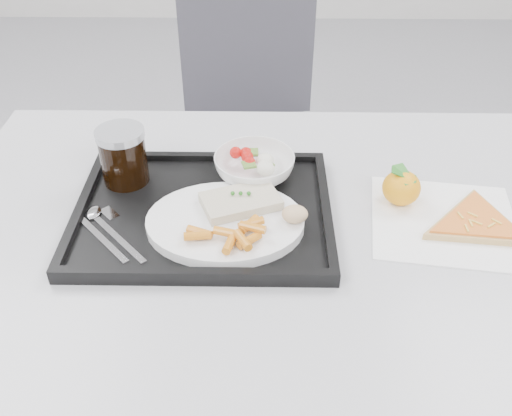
% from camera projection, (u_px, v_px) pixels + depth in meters
% --- Properties ---
extents(table, '(1.20, 0.80, 0.75)m').
position_uv_depth(table, '(270.00, 246.00, 1.06)').
color(table, '#AFAFB1').
rests_on(table, ground).
extents(chair, '(0.47, 0.47, 0.93)m').
position_uv_depth(chair, '(247.00, 109.00, 1.79)').
color(chair, '#3F3E46').
rests_on(chair, ground).
extents(tray, '(0.45, 0.35, 0.03)m').
position_uv_depth(tray, '(204.00, 213.00, 1.02)').
color(tray, black).
rests_on(tray, table).
extents(dinner_plate, '(0.27, 0.27, 0.02)m').
position_uv_depth(dinner_plate, '(225.00, 222.00, 0.97)').
color(dinner_plate, white).
rests_on(dinner_plate, tray).
extents(fish_fillet, '(0.15, 0.12, 0.03)m').
position_uv_depth(fish_fillet, '(241.00, 201.00, 0.99)').
color(fish_fillet, beige).
rests_on(fish_fillet, dinner_plate).
extents(bread_roll, '(0.05, 0.04, 0.03)m').
position_uv_depth(bread_roll, '(295.00, 214.00, 0.95)').
color(bread_roll, tan).
rests_on(bread_roll, dinner_plate).
extents(salad_bowl, '(0.15, 0.15, 0.05)m').
position_uv_depth(salad_bowl, '(254.00, 167.00, 1.08)').
color(salad_bowl, white).
rests_on(salad_bowl, tray).
extents(cola_glass, '(0.09, 0.09, 0.11)m').
position_uv_depth(cola_glass, '(123.00, 155.00, 1.05)').
color(cola_glass, black).
rests_on(cola_glass, tray).
extents(cutlery, '(0.14, 0.15, 0.01)m').
position_uv_depth(cutlery, '(105.00, 228.00, 0.97)').
color(cutlery, silver).
rests_on(cutlery, tray).
extents(napkin, '(0.28, 0.27, 0.00)m').
position_uv_depth(napkin, '(444.00, 221.00, 1.01)').
color(napkin, white).
rests_on(napkin, table).
extents(tangerine, '(0.07, 0.07, 0.07)m').
position_uv_depth(tangerine, '(401.00, 188.00, 1.03)').
color(tangerine, '#FF6601').
rests_on(tangerine, napkin).
extents(pizza_slice, '(0.28, 0.28, 0.02)m').
position_uv_depth(pizza_slice, '(476.00, 223.00, 0.99)').
color(pizza_slice, tan).
rests_on(pizza_slice, napkin).
extents(carrot_pile, '(0.13, 0.09, 0.02)m').
position_uv_depth(carrot_pile, '(233.00, 233.00, 0.91)').
color(carrot_pile, orange).
rests_on(carrot_pile, dinner_plate).
extents(salad_contents, '(0.09, 0.08, 0.03)m').
position_uv_depth(salad_contents, '(258.00, 162.00, 1.07)').
color(salad_contents, '#B5130E').
rests_on(salad_contents, salad_bowl).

